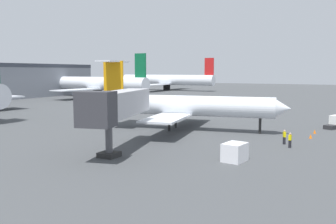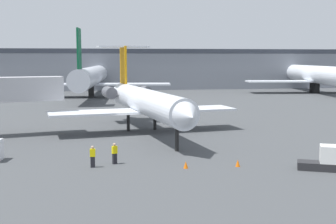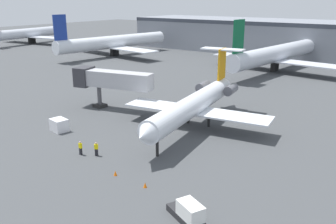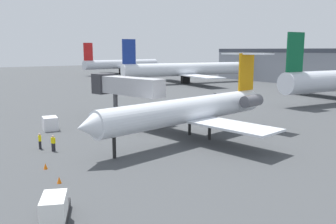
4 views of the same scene
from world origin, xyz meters
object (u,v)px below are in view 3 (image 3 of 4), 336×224
object	(u,v)px
regional_jet	(196,103)
parked_airliner_west_end	(31,33)
ground_crew_marshaller	(96,149)
ground_crew_loader	(80,148)
traffic_cone_near	(115,173)
cargo_container_uld	(59,125)
traffic_cone_mid	(145,185)
parked_airliner_centre	(275,54)
jet_bridge	(108,79)
baggage_tug_lead	(188,213)
parked_airliner_west_mid	(114,42)

from	to	relation	value
regional_jet	parked_airliner_west_end	xyz separation A→B (m)	(-107.48, 46.99, 0.56)
ground_crew_marshaller	ground_crew_loader	xyz separation A→B (m)	(-1.73, -0.88, 0.00)
parked_airliner_west_end	traffic_cone_near	bearing A→B (deg)	-30.72
regional_jet	cargo_container_uld	size ratio (longest dim) A/B	11.00
traffic_cone_mid	parked_airliner_centre	world-z (taller)	parked_airliner_centre
jet_bridge	ground_crew_marshaller	world-z (taller)	jet_bridge
ground_crew_loader	parked_airliner_centre	world-z (taller)	parked_airliner_centre
cargo_container_uld	traffic_cone_mid	distance (m)	20.49
ground_crew_loader	cargo_container_uld	world-z (taller)	cargo_container_uld
baggage_tug_lead	parked_airliner_centre	world-z (taller)	parked_airliner_centre
traffic_cone_near	parked_airliner_west_mid	bearing A→B (deg)	134.02
ground_crew_marshaller	parked_airliner_west_mid	size ratio (longest dim) A/B	0.04
ground_crew_marshaller	traffic_cone_mid	world-z (taller)	ground_crew_marshaller
baggage_tug_lead	parked_airliner_west_end	xyz separation A→B (m)	(-119.26, 67.06, 3.33)
parked_airliner_west_mid	parked_airliner_centre	distance (m)	51.12
jet_bridge	cargo_container_uld	xyz separation A→B (m)	(2.20, -11.96, -4.06)
regional_jet	cargo_container_uld	bearing A→B (deg)	-139.64
traffic_cone_mid	parked_airliner_centre	distance (m)	66.08
ground_crew_marshaller	parked_airliner_centre	xyz separation A→B (m)	(-1.82, 62.49, 3.48)
cargo_container_uld	traffic_cone_near	world-z (taller)	cargo_container_uld
jet_bridge	traffic_cone_near	bearing A→B (deg)	-43.88
cargo_container_uld	parked_airliner_west_mid	world-z (taller)	parked_airliner_west_mid
traffic_cone_mid	parked_airliner_west_end	world-z (taller)	parked_airliner_west_end
baggage_tug_lead	cargo_container_uld	world-z (taller)	baggage_tug_lead
parked_airliner_centre	baggage_tug_lead	bearing A→B (deg)	-75.25
jet_bridge	parked_airliner_centre	size ratio (longest dim) A/B	0.34
ground_crew_marshaller	ground_crew_loader	bearing A→B (deg)	-152.95
jet_bridge	traffic_cone_mid	world-z (taller)	jet_bridge
regional_jet	traffic_cone_mid	xyz separation A→B (m)	(5.25, -17.69, -3.33)
jet_bridge	parked_airliner_west_mid	xyz separation A→B (m)	(-40.13, 42.84, -0.64)
regional_jet	ground_crew_marshaller	distance (m)	15.98
ground_crew_loader	ground_crew_marshaller	bearing A→B (deg)	27.05
jet_bridge	parked_airliner_centre	bearing A→B (deg)	77.30
parked_airliner_west_mid	parked_airliner_centre	xyz separation A→B (m)	(50.89, 4.85, 0.05)
ground_crew_marshaller	traffic_cone_near	distance (m)	5.83
parked_airliner_west_end	parked_airliner_west_mid	world-z (taller)	parked_airliner_west_mid
parked_airliner_west_mid	parked_airliner_centre	size ratio (longest dim) A/B	1.03
ground_crew_loader	parked_airliner_centre	size ratio (longest dim) A/B	0.04
traffic_cone_near	ground_crew_marshaller	bearing A→B (deg)	155.85
baggage_tug_lead	cargo_container_uld	xyz separation A→B (m)	(-26.29, 7.73, 0.03)
parked_airliner_centre	traffic_cone_mid	bearing A→B (deg)	-80.21
traffic_cone_near	traffic_cone_mid	bearing A→B (deg)	-1.79
ground_crew_marshaller	parked_airliner_west_end	bearing A→B (deg)	148.96
ground_crew_marshaller	traffic_cone_mid	distance (m)	9.74
regional_jet	jet_bridge	bearing A→B (deg)	-178.70
parked_airliner_west_mid	regional_jet	bearing A→B (deg)	-36.75
parked_airliner_west_end	traffic_cone_mid	bearing A→B (deg)	-29.84
jet_bridge	traffic_cone_mid	distance (m)	28.35
baggage_tug_lead	traffic_cone_mid	distance (m)	6.97
traffic_cone_near	parked_airliner_centre	distance (m)	65.38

